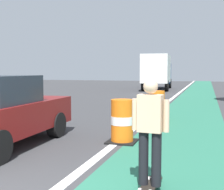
{
  "coord_description": "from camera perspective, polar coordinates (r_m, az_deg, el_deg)",
  "views": [
    {
      "loc": [
        3.05,
        -3.22,
        1.81
      ],
      "look_at": [
        0.4,
        5.24,
        1.1
      ],
      "focal_mm": 48.72,
      "sensor_mm": 36.0,
      "label": 1
    }
  ],
  "objects": [
    {
      "name": "lane_divider_stripe",
      "position": [
        15.48,
        9.33,
        -2.17
      ],
      "size": [
        0.2,
        80.0,
        0.01
      ],
      "primitive_type": "cube",
      "color": "silver",
      "rests_on": "ground"
    },
    {
      "name": "skateboarder_on_lane",
      "position": [
        4.62,
        7.18,
        -6.7
      ],
      "size": [
        0.57,
        0.81,
        1.69
      ],
      "color": "black",
      "rests_on": "ground"
    },
    {
      "name": "bike_lane_strip",
      "position": [
        15.34,
        14.89,
        -2.33
      ],
      "size": [
        2.5,
        80.0,
        0.01
      ],
      "primitive_type": "cube",
      "color": "#286B51",
      "rests_on": "ground"
    },
    {
      "name": "traffic_barrel_front",
      "position": [
        7.69,
        1.91,
        -4.99
      ],
      "size": [
        0.73,
        0.73,
        1.09
      ],
      "color": "orange",
      "rests_on": "ground"
    },
    {
      "name": "traffic_barrel_mid",
      "position": [
        11.04,
        8.39,
        -2.11
      ],
      "size": [
        0.73,
        0.73,
        1.09
      ],
      "color": "orange",
      "rests_on": "ground"
    },
    {
      "name": "delivery_truck_down_block",
      "position": [
        29.23,
        8.52,
        4.62
      ],
      "size": [
        2.78,
        7.73,
        3.23
      ],
      "color": "silver",
      "rests_on": "ground"
    }
  ]
}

